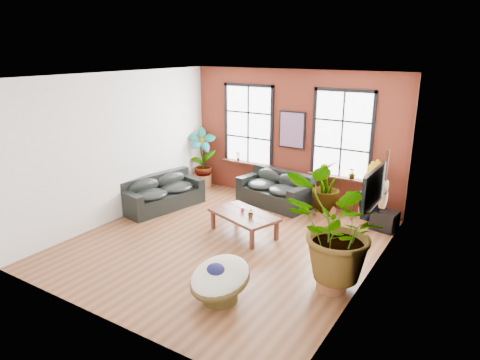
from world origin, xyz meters
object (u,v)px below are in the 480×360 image
(sofa_back, at_px, (276,190))
(coffee_table, at_px, (244,216))
(papasan_chair, at_px, (220,279))
(sofa_left, at_px, (162,193))

(sofa_back, bearing_deg, coffee_table, -71.21)
(sofa_back, bearing_deg, papasan_chair, -62.82)
(sofa_left, bearing_deg, coffee_table, -84.23)
(sofa_back, height_order, sofa_left, sofa_back)
(coffee_table, relative_size, papasan_chair, 1.33)
(sofa_left, xyz_separation_m, coffee_table, (2.71, -0.31, 0.06))
(sofa_back, xyz_separation_m, papasan_chair, (1.33, -4.55, -0.00))
(coffee_table, bearing_deg, sofa_back, 116.55)
(sofa_left, height_order, papasan_chair, sofa_left)
(sofa_back, relative_size, sofa_left, 0.91)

